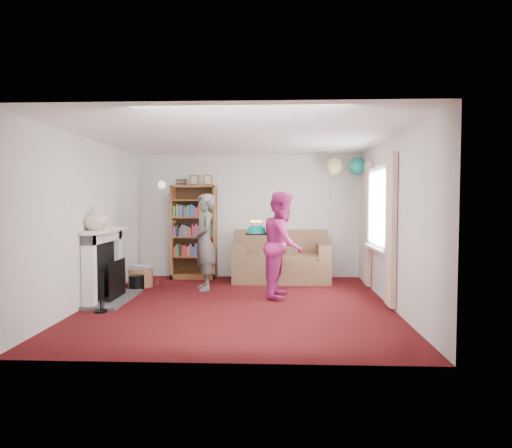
{
  "coord_description": "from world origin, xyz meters",
  "views": [
    {
      "loc": [
        0.55,
        -6.79,
        1.57
      ],
      "look_at": [
        0.23,
        0.6,
        1.18
      ],
      "focal_mm": 32.0,
      "sensor_mm": 36.0,
      "label": 1
    }
  ],
  "objects_px": {
    "person_magenta": "(283,244)",
    "birthday_cake": "(256,230)",
    "bookcase": "(194,233)",
    "sofa": "(281,262)",
    "person_striped": "(205,242)"
  },
  "relations": [
    {
      "from": "sofa",
      "to": "birthday_cake",
      "type": "bearing_deg",
      "value": -105.54
    },
    {
      "from": "sofa",
      "to": "birthday_cake",
      "type": "height_order",
      "value": "birthday_cake"
    },
    {
      "from": "bookcase",
      "to": "birthday_cake",
      "type": "bearing_deg",
      "value": -51.99
    },
    {
      "from": "bookcase",
      "to": "sofa",
      "type": "xyz_separation_m",
      "value": [
        1.75,
        -0.23,
        -0.55
      ]
    },
    {
      "from": "bookcase",
      "to": "person_striped",
      "type": "bearing_deg",
      "value": -71.88
    },
    {
      "from": "bookcase",
      "to": "sofa",
      "type": "bearing_deg",
      "value": -7.34
    },
    {
      "from": "sofa",
      "to": "birthday_cake",
      "type": "relative_size",
      "value": 5.46
    },
    {
      "from": "sofa",
      "to": "bookcase",
      "type": "bearing_deg",
      "value": 173.53
    },
    {
      "from": "sofa",
      "to": "person_striped",
      "type": "distance_m",
      "value": 1.74
    },
    {
      "from": "person_magenta",
      "to": "birthday_cake",
      "type": "bearing_deg",
      "value": 95.66
    },
    {
      "from": "sofa",
      "to": "person_striped",
      "type": "xyz_separation_m",
      "value": [
        -1.35,
        -0.99,
        0.48
      ]
    },
    {
      "from": "bookcase",
      "to": "person_striped",
      "type": "relative_size",
      "value": 1.23
    },
    {
      "from": "bookcase",
      "to": "sofa",
      "type": "distance_m",
      "value": 1.85
    },
    {
      "from": "person_striped",
      "to": "person_magenta",
      "type": "bearing_deg",
      "value": 52.05
    },
    {
      "from": "person_striped",
      "to": "person_magenta",
      "type": "xyz_separation_m",
      "value": [
        1.36,
        -0.5,
        0.02
      ]
    }
  ]
}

